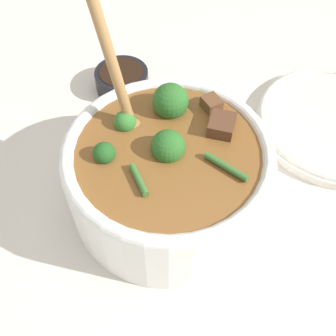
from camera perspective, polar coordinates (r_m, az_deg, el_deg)
name	(u,v)px	position (r m, az deg, el deg)	size (l,w,h in m)	color
ground_plane	(168,200)	(0.53, 0.00, -4.35)	(4.00, 4.00, 0.00)	silver
stew_bowl	(168,171)	(0.49, -0.03, -0.45)	(0.23, 0.24, 0.32)	white
condiment_bowl	(122,79)	(0.66, -6.27, 11.88)	(0.08, 0.08, 0.03)	black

